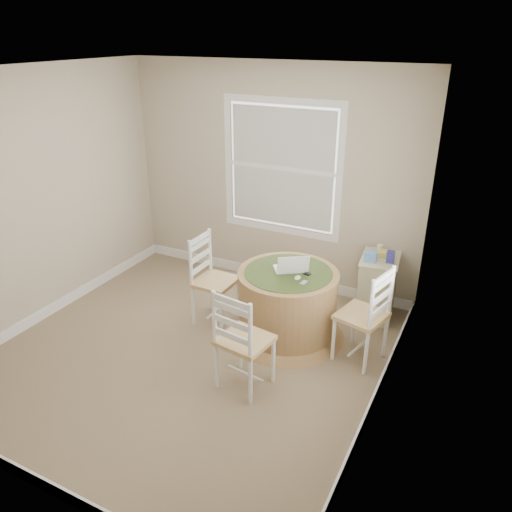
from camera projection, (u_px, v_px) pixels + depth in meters
The scene contains 14 objects.
room at pixel (209, 227), 4.41m from camera, with size 3.64×3.64×2.64m.
round_table at pixel (287, 301), 5.03m from camera, with size 1.18×1.18×0.72m.
chair_left at pixel (215, 281), 5.24m from camera, with size 0.42×0.40×0.95m, color white, non-canonical shape.
chair_near at pixel (245, 340), 4.26m from camera, with size 0.42×0.40×0.95m, color white, non-canonical shape.
chair_right at pixel (362, 315), 4.62m from camera, with size 0.42×0.40×0.95m, color white, non-canonical shape.
laptop at pixel (291, 268), 4.91m from camera, with size 0.41×0.40×0.22m.
mouse at pixel (298, 278), 4.77m from camera, with size 0.06×0.09×0.03m, color white.
phone at pixel (304, 283), 4.69m from camera, with size 0.04×0.09×0.02m, color #B7BABF.
keys at pixel (307, 274), 4.84m from camera, with size 0.06×0.05×0.03m, color black.
corner_chest at pixel (377, 287), 5.39m from camera, with size 0.46×0.57×0.70m.
tissue_box at pixel (372, 256), 5.17m from camera, with size 0.12×0.12×0.10m, color #6193DE.
box_yellow at pixel (385, 254), 5.25m from camera, with size 0.15×0.10×0.06m, color #E4D150.
box_blue at pixel (390, 256), 5.14m from camera, with size 0.08×0.08×0.12m, color navy.
cup_cream at pixel (380, 249), 5.34m from camera, with size 0.07×0.07×0.09m, color beige.
Camera 1 is at (2.40, -3.32, 2.90)m, focal length 35.00 mm.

